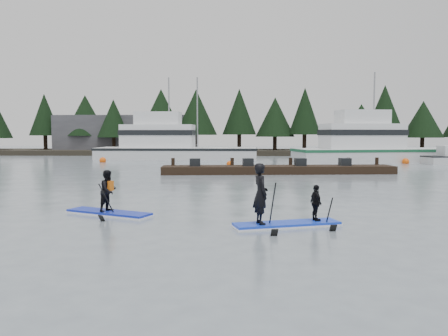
{
  "coord_description": "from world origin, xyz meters",
  "views": [
    {
      "loc": [
        0.65,
        -13.5,
        2.64
      ],
      "look_at": [
        0.0,
        6.0,
        1.1
      ],
      "focal_mm": 35.0,
      "sensor_mm": 36.0,
      "label": 1
    }
  ],
  "objects_px": {
    "fishing_boat_large": "(172,152)",
    "floating_dock": "(278,170)",
    "fishing_boat_medium": "(376,155)",
    "paddleboard_solo": "(109,198)",
    "paddleboard_duo": "(279,204)"
  },
  "relations": [
    {
      "from": "fishing_boat_large",
      "to": "floating_dock",
      "type": "bearing_deg",
      "value": -58.43
    },
    {
      "from": "fishing_boat_medium",
      "to": "paddleboard_solo",
      "type": "xyz_separation_m",
      "value": [
        -17.09,
        -27.23,
        -0.14
      ]
    },
    {
      "from": "floating_dock",
      "to": "paddleboard_solo",
      "type": "distance_m",
      "value": 16.5
    },
    {
      "from": "paddleboard_duo",
      "to": "fishing_boat_medium",
      "type": "bearing_deg",
      "value": 51.64
    },
    {
      "from": "fishing_boat_large",
      "to": "floating_dock",
      "type": "height_order",
      "value": "fishing_boat_large"
    },
    {
      "from": "paddleboard_solo",
      "to": "floating_dock",
      "type": "bearing_deg",
      "value": 89.36
    },
    {
      "from": "paddleboard_solo",
      "to": "paddleboard_duo",
      "type": "height_order",
      "value": "paddleboard_duo"
    },
    {
      "from": "fishing_boat_large",
      "to": "paddleboard_solo",
      "type": "distance_m",
      "value": 31.38
    },
    {
      "from": "floating_dock",
      "to": "paddleboard_solo",
      "type": "xyz_separation_m",
      "value": [
        -6.86,
        -15.0,
        0.28
      ]
    },
    {
      "from": "fishing_boat_large",
      "to": "paddleboard_solo",
      "type": "xyz_separation_m",
      "value": [
        2.66,
        -31.26,
        -0.16
      ]
    },
    {
      "from": "fishing_boat_medium",
      "to": "paddleboard_solo",
      "type": "distance_m",
      "value": 32.15
    },
    {
      "from": "fishing_boat_large",
      "to": "paddleboard_duo",
      "type": "bearing_deg",
      "value": -75.02
    },
    {
      "from": "paddleboard_duo",
      "to": "paddleboard_solo",
      "type": "bearing_deg",
      "value": 146.47
    },
    {
      "from": "fishing_boat_large",
      "to": "fishing_boat_medium",
      "type": "bearing_deg",
      "value": -10.34
    },
    {
      "from": "floating_dock",
      "to": "paddleboard_duo",
      "type": "distance_m",
      "value": 16.74
    }
  ]
}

